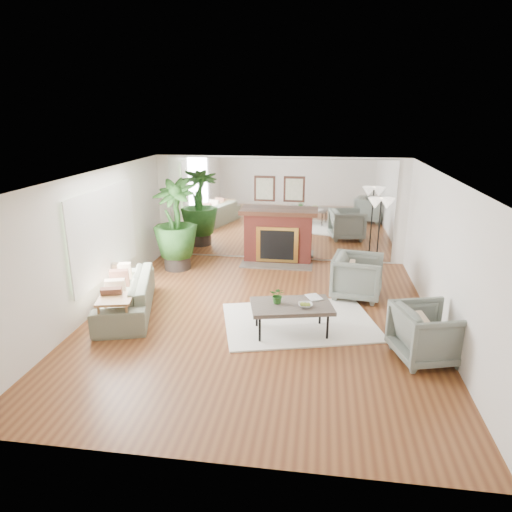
% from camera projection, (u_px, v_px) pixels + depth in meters
% --- Properties ---
extents(ground, '(7.00, 7.00, 0.00)m').
position_uv_depth(ground, '(260.00, 319.00, 8.04)').
color(ground, '#5F3018').
rests_on(ground, ground).
extents(wall_left, '(0.02, 7.00, 2.50)m').
position_uv_depth(wall_left, '(93.00, 244.00, 8.07)').
color(wall_left, white).
rests_on(wall_left, ground).
extents(wall_right, '(0.02, 7.00, 2.50)m').
position_uv_depth(wall_right, '(446.00, 259.00, 7.26)').
color(wall_right, white).
rests_on(wall_right, ground).
extents(wall_back, '(6.00, 0.02, 2.50)m').
position_uv_depth(wall_back, '(279.00, 209.00, 10.96)').
color(wall_back, white).
rests_on(wall_back, ground).
extents(mirror_panel, '(5.40, 0.04, 2.40)m').
position_uv_depth(mirror_panel, '(279.00, 209.00, 10.94)').
color(mirror_panel, silver).
rests_on(mirror_panel, wall_back).
extents(window_panel, '(0.04, 2.40, 1.50)m').
position_uv_depth(window_panel, '(104.00, 233.00, 8.41)').
color(window_panel, '#B2E09E').
rests_on(window_panel, wall_left).
extents(fireplace, '(1.85, 0.83, 2.05)m').
position_uv_depth(fireplace, '(278.00, 235.00, 10.92)').
color(fireplace, maroon).
rests_on(fireplace, ground).
extents(area_rug, '(2.94, 2.42, 0.03)m').
position_uv_depth(area_rug, '(299.00, 322.00, 7.90)').
color(area_rug, white).
rests_on(area_rug, ground).
extents(coffee_table, '(1.43, 1.03, 0.52)m').
position_uv_depth(coffee_table, '(291.00, 307.00, 7.37)').
color(coffee_table, '#554C43').
rests_on(coffee_table, ground).
extents(sofa, '(1.48, 2.40, 0.66)m').
position_uv_depth(sofa, '(126.00, 295.00, 8.25)').
color(sofa, slate).
rests_on(sofa, ground).
extents(armchair_back, '(1.08, 1.06, 0.85)m').
position_uv_depth(armchair_back, '(357.00, 276.00, 8.87)').
color(armchair_back, slate).
rests_on(armchair_back, ground).
extents(armchair_front, '(1.12, 1.10, 0.82)m').
position_uv_depth(armchair_front, '(428.00, 334.00, 6.62)').
color(armchair_front, slate).
rests_on(armchair_front, ground).
extents(side_table, '(0.65, 0.65, 0.62)m').
position_uv_depth(side_table, '(115.00, 304.00, 7.38)').
color(side_table, olive).
rests_on(side_table, ground).
extents(potted_ficus, '(1.19, 1.19, 2.08)m').
position_uv_depth(potted_ficus, '(175.00, 222.00, 10.29)').
color(potted_ficus, '#29231E').
rests_on(potted_ficus, ground).
extents(floor_lamp, '(0.56, 0.31, 1.73)m').
position_uv_depth(floor_lamp, '(381.00, 210.00, 9.82)').
color(floor_lamp, black).
rests_on(floor_lamp, ground).
extents(tabletop_plant, '(0.28, 0.25, 0.28)m').
position_uv_depth(tabletop_plant, '(278.00, 295.00, 7.36)').
color(tabletop_plant, '#316A27').
rests_on(tabletop_plant, coffee_table).
extents(fruit_bowl, '(0.26, 0.26, 0.06)m').
position_uv_depth(fruit_bowl, '(305.00, 305.00, 7.25)').
color(fruit_bowl, olive).
rests_on(fruit_bowl, coffee_table).
extents(book, '(0.32, 0.36, 0.02)m').
position_uv_depth(book, '(308.00, 298.00, 7.57)').
color(book, olive).
rests_on(book, coffee_table).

